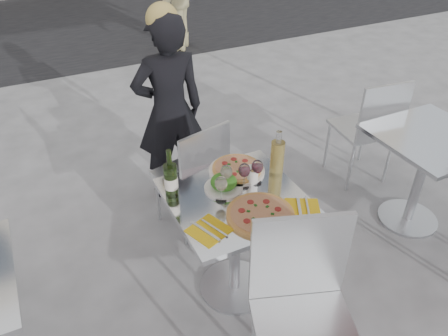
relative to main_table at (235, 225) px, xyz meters
name	(u,v)px	position (x,y,z in m)	size (l,w,h in m)	color
ground	(234,287)	(0.00, 0.00, -0.54)	(80.00, 80.00, 0.00)	slate
street_asphalt	(64,21)	(0.00, 6.50, -0.54)	(24.00, 5.00, 0.00)	black
main_table	(235,225)	(0.00, 0.00, 0.00)	(0.72, 0.72, 0.75)	#B7BABF
side_table_right	(425,162)	(1.50, 0.00, 0.00)	(0.72, 0.72, 0.75)	#B7BABF
chair_far	(196,171)	(0.02, 0.62, -0.01)	(0.49, 0.50, 0.89)	silver
chair_near	(303,302)	(0.01, -0.66, 0.06)	(0.59, 0.60, 1.01)	silver
side_chair_rfar	(371,124)	(1.50, 0.56, 0.02)	(0.48, 0.49, 0.94)	silver
woman_diner	(169,111)	(0.03, 1.14, 0.20)	(0.54, 0.35, 1.48)	black
pizza_near	(260,214)	(0.04, -0.20, 0.22)	(0.36, 0.36, 0.02)	#E9A85B
pizza_far	(237,169)	(0.12, 0.22, 0.23)	(0.33, 0.33, 0.03)	white
salad_plate	(224,183)	(-0.03, 0.10, 0.25)	(0.22, 0.22, 0.09)	white
wine_bottle	(171,179)	(-0.31, 0.17, 0.32)	(0.07, 0.08, 0.29)	#2F491B
carafe	(277,158)	(0.31, 0.09, 0.33)	(0.08, 0.08, 0.29)	tan
sugar_shaker	(253,175)	(0.15, 0.08, 0.26)	(0.06, 0.06, 0.11)	white
wineglass_white_a	(221,185)	(-0.09, 0.01, 0.32)	(0.07, 0.07, 0.16)	white
wineglass_white_b	(226,173)	(-0.01, 0.09, 0.32)	(0.07, 0.07, 0.16)	white
wineglass_red_a	(244,171)	(0.08, 0.06, 0.32)	(0.07, 0.07, 0.16)	white
wineglass_red_b	(257,167)	(0.16, 0.06, 0.32)	(0.07, 0.07, 0.16)	white
napkin_left	(209,230)	(-0.24, -0.18, 0.21)	(0.23, 0.23, 0.01)	gold
napkin_right	(303,209)	(0.27, -0.25, 0.21)	(0.24, 0.24, 0.01)	gold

